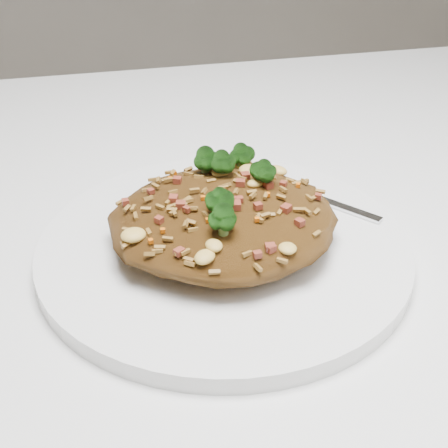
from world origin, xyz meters
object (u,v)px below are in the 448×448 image
Objects in this scene: fried_rice at (224,210)px; fork at (303,193)px; plate at (224,248)px; dining_table at (90,316)px.

fried_rice is 0.10m from fork.
fork is (0.08, 0.05, -0.03)m from fried_rice.
dining_table is at bearing 152.28° from plate.
fork is at bearing 32.39° from plate.
dining_table is 0.22m from fork.
fried_rice reaches higher than plate.
fried_rice is at bearing 63.81° from plate.
plate is (0.11, -0.06, 0.10)m from dining_table.
plate reaches higher than dining_table.
plate is at bearing -27.72° from dining_table.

